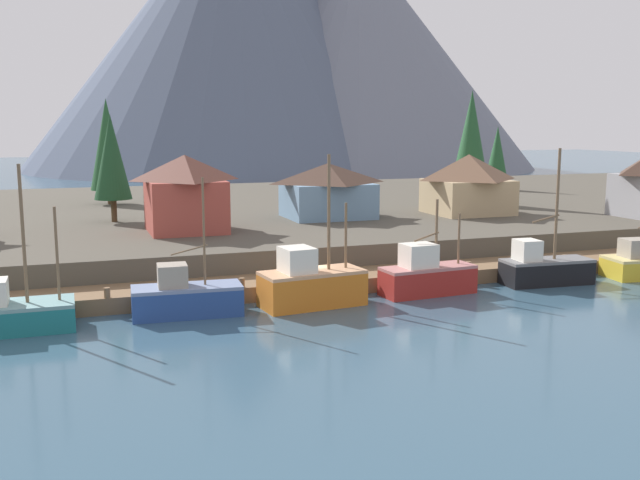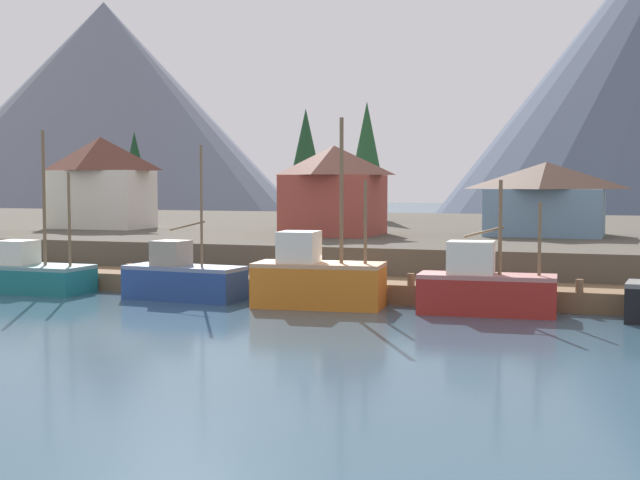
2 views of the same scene
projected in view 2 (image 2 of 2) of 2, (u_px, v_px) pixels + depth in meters
ground_plane at (423, 274)px, 63.70m from camera, size 400.00×400.00×1.00m
dock at (345, 288)px, 46.71m from camera, size 80.00×4.00×1.60m
shoreline_bank at (455, 240)px, 74.87m from camera, size 400.00×56.00×2.50m
mountain_west_peak at (105, 106)px, 201.44m from camera, size 87.14×87.14×46.92m
fishing_boat_teal at (33, 274)px, 48.98m from camera, size 6.06×3.00×8.93m
fishing_boat_blue at (183, 279)px, 45.98m from camera, size 6.40×2.82×7.99m
fishing_boat_orange at (317, 279)px, 43.11m from camera, size 6.52×3.41×9.19m
fishing_boat_red at (484, 287)px, 40.78m from camera, size 6.41×2.68×6.20m
house_blue at (546, 198)px, 59.75m from camera, size 7.92×6.62×4.97m
house_red at (334, 189)px, 60.14m from camera, size 6.17×6.45×6.09m
house_white at (101, 182)px, 69.19m from camera, size 7.88×4.69×7.14m
conifer_near_left at (306, 156)px, 69.13m from camera, size 3.23×3.23×9.37m
conifer_near_right at (135, 166)px, 89.32m from camera, size 3.12×3.12×8.74m
conifer_mid_right at (367, 153)px, 82.86m from camera, size 3.87×3.87×11.17m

